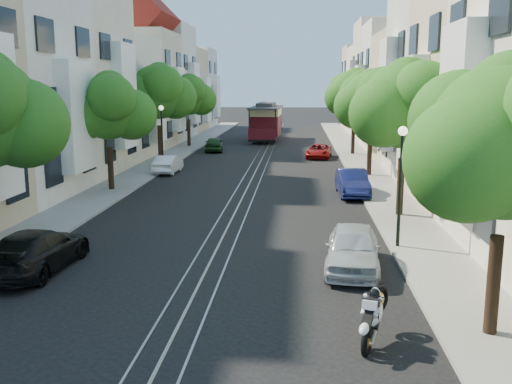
% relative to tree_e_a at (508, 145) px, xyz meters
% --- Properties ---
extents(ground, '(200.00, 200.00, 0.00)m').
position_rel_tree_e_a_xyz_m(ground, '(-7.26, 31.02, -4.40)').
color(ground, black).
rests_on(ground, ground).
extents(sidewalk_east, '(2.50, 80.00, 0.12)m').
position_rel_tree_e_a_xyz_m(sidewalk_east, '(-0.01, 31.02, -4.34)').
color(sidewalk_east, gray).
rests_on(sidewalk_east, ground).
extents(sidewalk_west, '(2.50, 80.00, 0.12)m').
position_rel_tree_e_a_xyz_m(sidewalk_west, '(-14.51, 31.02, -4.34)').
color(sidewalk_west, gray).
rests_on(sidewalk_west, ground).
extents(rail_left, '(0.06, 80.00, 0.02)m').
position_rel_tree_e_a_xyz_m(rail_left, '(-7.81, 31.02, -4.39)').
color(rail_left, gray).
rests_on(rail_left, ground).
extents(rail_slot, '(0.06, 80.00, 0.02)m').
position_rel_tree_e_a_xyz_m(rail_slot, '(-7.26, 31.02, -4.39)').
color(rail_slot, gray).
rests_on(rail_slot, ground).
extents(rail_right, '(0.06, 80.00, 0.02)m').
position_rel_tree_e_a_xyz_m(rail_right, '(-6.71, 31.02, -4.39)').
color(rail_right, gray).
rests_on(rail_right, ground).
extents(lane_line, '(0.08, 80.00, 0.01)m').
position_rel_tree_e_a_xyz_m(lane_line, '(-7.26, 31.02, -4.40)').
color(lane_line, tan).
rests_on(lane_line, ground).
extents(townhouses_east, '(7.75, 72.00, 12.00)m').
position_rel_tree_e_a_xyz_m(townhouses_east, '(4.61, 30.94, 0.79)').
color(townhouses_east, beige).
rests_on(townhouses_east, ground).
extents(townhouses_west, '(7.75, 72.00, 11.76)m').
position_rel_tree_e_a_xyz_m(townhouses_west, '(-19.13, 30.94, 0.68)').
color(townhouses_west, silver).
rests_on(townhouses_west, ground).
extents(tree_e_a, '(4.72, 3.87, 6.27)m').
position_rel_tree_e_a_xyz_m(tree_e_a, '(0.00, 0.00, 0.00)').
color(tree_e_a, black).
rests_on(tree_e_a, ground).
extents(tree_e_b, '(4.93, 4.08, 6.68)m').
position_rel_tree_e_a_xyz_m(tree_e_b, '(0.00, 12.00, 0.34)').
color(tree_e_b, black).
rests_on(tree_e_b, ground).
extents(tree_e_c, '(4.84, 3.99, 6.52)m').
position_rel_tree_e_a_xyz_m(tree_e_c, '(0.00, 23.00, 0.20)').
color(tree_e_c, black).
rests_on(tree_e_c, ground).
extents(tree_e_d, '(5.01, 4.16, 6.85)m').
position_rel_tree_e_a_xyz_m(tree_e_d, '(0.00, 34.00, 0.47)').
color(tree_e_d, black).
rests_on(tree_e_d, ground).
extents(tree_w_b, '(4.72, 3.87, 6.27)m').
position_rel_tree_e_a_xyz_m(tree_w_b, '(-14.40, 17.00, 0.00)').
color(tree_w_b, black).
rests_on(tree_w_b, ground).
extents(tree_w_c, '(5.13, 4.28, 7.09)m').
position_rel_tree_e_a_xyz_m(tree_w_c, '(-14.40, 28.00, 0.67)').
color(tree_w_c, black).
rests_on(tree_w_c, ground).
extents(tree_w_d, '(4.84, 3.99, 6.52)m').
position_rel_tree_e_a_xyz_m(tree_w_d, '(-14.40, 39.00, 0.20)').
color(tree_w_d, black).
rests_on(tree_w_d, ground).
extents(lamp_east, '(0.32, 0.32, 4.16)m').
position_rel_tree_e_a_xyz_m(lamp_east, '(-0.96, 7.02, -1.55)').
color(lamp_east, black).
rests_on(lamp_east, ground).
extents(lamp_west, '(0.32, 0.32, 4.16)m').
position_rel_tree_e_a_xyz_m(lamp_west, '(-13.56, 25.02, -1.55)').
color(lamp_west, black).
rests_on(lamp_west, ground).
extents(sportbike_rider, '(0.85, 1.80, 1.31)m').
position_rel_tree_e_a_xyz_m(sportbike_rider, '(-2.78, -0.49, -3.70)').
color(sportbike_rider, black).
rests_on(sportbike_rider, ground).
extents(cable_car, '(3.14, 9.18, 3.50)m').
position_rel_tree_e_a_xyz_m(cable_car, '(-7.76, 45.61, -2.33)').
color(cable_car, black).
rests_on(cable_car, ground).
extents(parked_car_e_near, '(2.04, 4.19, 1.38)m').
position_rel_tree_e_a_xyz_m(parked_car_e_near, '(-2.74, 4.67, -3.71)').
color(parked_car_e_near, '#AFB4BB').
rests_on(parked_car_e_near, ground).
extents(parked_car_e_mid, '(1.59, 4.13, 1.34)m').
position_rel_tree_e_a_xyz_m(parked_car_e_mid, '(-1.66, 16.75, -3.73)').
color(parked_car_e_mid, '#0D1344').
rests_on(parked_car_e_mid, ground).
extents(parked_car_e_far, '(2.27, 4.07, 1.08)m').
position_rel_tree_e_a_xyz_m(parked_car_e_far, '(-2.86, 31.90, -3.86)').
color(parked_car_e_far, maroon).
rests_on(parked_car_e_far, ground).
extents(parked_car_w_near, '(2.07, 4.63, 1.32)m').
position_rel_tree_e_a_xyz_m(parked_car_w_near, '(-12.43, 3.79, -3.74)').
color(parked_car_w_near, black).
rests_on(parked_car_w_near, ground).
extents(parked_car_w_mid, '(1.32, 3.59, 1.18)m').
position_rel_tree_e_a_xyz_m(parked_car_w_mid, '(-12.86, 23.54, -3.81)').
color(parked_car_w_mid, white).
rests_on(parked_car_w_mid, ground).
extents(parked_car_w_far, '(1.91, 3.82, 1.25)m').
position_rel_tree_e_a_xyz_m(parked_car_w_far, '(-11.66, 35.65, -3.77)').
color(parked_car_w_far, '#163716').
rests_on(parked_car_w_far, ground).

